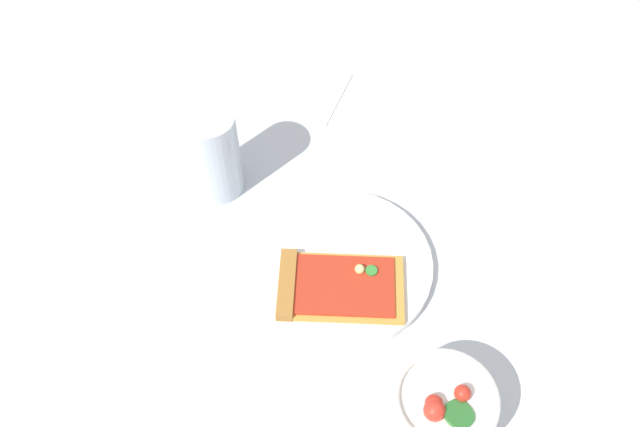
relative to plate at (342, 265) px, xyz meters
The scene contains 6 objects.
ground_plane 0.04m from the plate, 118.64° to the left, with size 2.40×2.40×0.00m, color silver.
plate is the anchor object (origin of this frame).
pizza_slice_main 0.04m from the plate, 82.45° to the right, with size 0.18×0.14×0.02m.
salad_bowl 0.22m from the plate, 37.50° to the right, with size 0.11×0.11×0.07m.
soda_glass 0.22m from the plate, 165.59° to the left, with size 0.07×0.07×0.13m.
paper_napkin 0.32m from the plate, 122.79° to the left, with size 0.11×0.12×0.00m, color white.
Camera 1 is at (0.18, -0.47, 0.77)m, focal length 39.45 mm.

